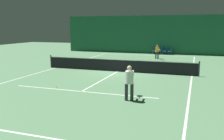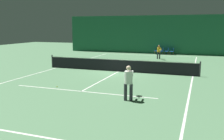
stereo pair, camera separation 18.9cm
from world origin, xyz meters
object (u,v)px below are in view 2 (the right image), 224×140
(courtside_chair_3, at_px, (172,51))
(courtside_chair_0, at_px, (157,50))
(tennis_ball, at_px, (57,87))
(tennis_net, at_px, (119,65))
(player_near, at_px, (128,80))
(courtside_chair_1, at_px, (162,51))
(player_far, at_px, (159,51))
(courtside_chair_2, at_px, (167,51))

(courtside_chair_3, bearing_deg, courtside_chair_0, -90.00)
(tennis_ball, bearing_deg, courtside_chair_3, 77.23)
(tennis_net, bearing_deg, courtside_chair_0, 86.98)
(tennis_net, bearing_deg, tennis_ball, -106.31)
(player_near, height_order, tennis_ball, player_near)
(courtside_chair_3, bearing_deg, player_near, 0.56)
(player_near, height_order, courtside_chair_0, player_near)
(courtside_chair_3, relative_size, tennis_ball, 12.73)
(courtside_chair_0, xyz_separation_m, tennis_ball, (-2.46, -19.36, -0.45))
(player_near, xyz_separation_m, tennis_ball, (-4.59, 1.14, -0.94))
(courtside_chair_1, relative_size, tennis_ball, 12.73)
(player_far, bearing_deg, tennis_net, -30.26)
(courtside_chair_1, bearing_deg, courtside_chair_2, 90.00)
(courtside_chair_2, bearing_deg, courtside_chair_0, -90.00)
(player_near, relative_size, player_far, 1.10)
(player_far, bearing_deg, courtside_chair_0, 172.57)
(player_near, bearing_deg, tennis_ball, 64.95)
(tennis_net, xyz_separation_m, courtside_chair_0, (0.70, 13.35, -0.03))
(player_far, distance_m, tennis_ball, 15.19)
(player_far, relative_size, courtside_chair_3, 1.79)
(tennis_net, distance_m, courtside_chair_0, 13.37)
(courtside_chair_3, xyz_separation_m, tennis_ball, (-4.39, -19.36, -0.45))
(player_far, distance_m, courtside_chair_1, 4.62)
(courtside_chair_0, bearing_deg, courtside_chair_2, 90.00)
(tennis_net, relative_size, courtside_chair_0, 14.29)
(courtside_chair_0, relative_size, courtside_chair_3, 1.00)
(courtside_chair_2, relative_size, courtside_chair_3, 1.00)
(courtside_chair_2, relative_size, tennis_ball, 12.73)
(tennis_net, bearing_deg, courtside_chair_3, 78.86)
(tennis_net, xyz_separation_m, courtside_chair_3, (2.63, 13.35, -0.03))
(courtside_chair_1, distance_m, courtside_chair_3, 1.28)
(courtside_chair_1, distance_m, courtside_chair_2, 0.64)
(player_near, height_order, courtside_chair_3, player_near)
(courtside_chair_2, xyz_separation_m, courtside_chair_3, (0.64, 0.00, 0.00))
(player_near, relative_size, courtside_chair_0, 1.98)
(courtside_chair_2, bearing_deg, tennis_ball, -10.95)
(player_far, bearing_deg, courtside_chair_1, 164.73)
(courtside_chair_1, height_order, tennis_ball, courtside_chair_1)
(tennis_net, xyz_separation_m, courtside_chair_2, (1.99, 13.35, -0.03))
(courtside_chair_3, bearing_deg, courtside_chair_2, -90.00)
(courtside_chair_2, bearing_deg, tennis_net, -8.47)
(tennis_net, relative_size, courtside_chair_3, 14.29)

